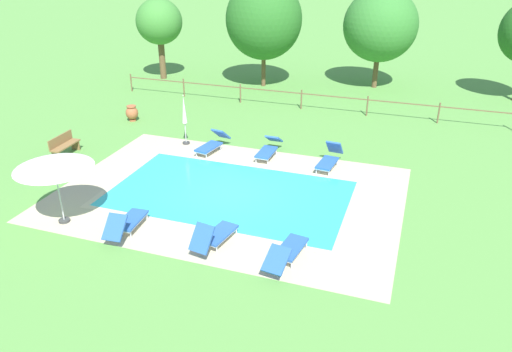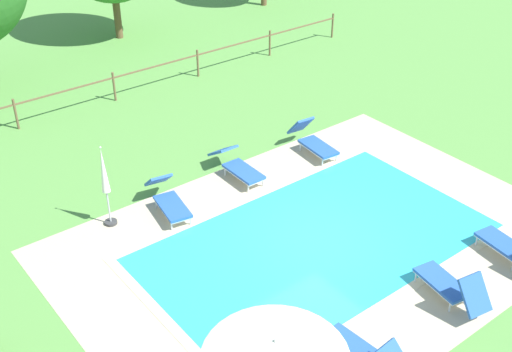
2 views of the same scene
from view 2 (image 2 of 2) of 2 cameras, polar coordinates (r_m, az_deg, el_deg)
ground_plane at (r=16.24m, az=5.30°, el=-5.74°), size 160.00×160.00×0.00m
pool_deck_paving at (r=16.23m, az=5.30°, el=-5.73°), size 12.11×8.52×0.01m
swimming_pool_water at (r=16.23m, az=5.30°, el=-5.72°), size 8.42×4.83×0.01m
pool_coping_rim at (r=16.23m, az=5.30°, el=-5.71°), size 8.90×5.31×0.01m
sun_lounger_north_near_steps at (r=18.52m, az=-1.62°, el=0.91°), size 0.63×2.05×0.78m
sun_lounger_north_mid at (r=19.79m, az=4.97°, el=3.06°), size 0.79×1.94×0.97m
sun_lounger_south_near_corner at (r=14.92m, az=16.61°, el=-9.14°), size 0.90×1.91×1.00m
sun_lounger_south_far at (r=17.19m, az=-7.62°, el=-1.99°), size 0.95×2.05×0.87m
patio_umbrella_open_foreground at (r=10.69m, az=1.70°, el=-14.84°), size 2.42×2.42×2.30m
patio_umbrella_closed_row_west at (r=16.45m, az=-13.01°, el=-0.19°), size 0.32×0.32×2.25m
perimeter_fence at (r=23.43m, az=-12.27°, el=7.98°), size 21.00×0.08×1.05m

